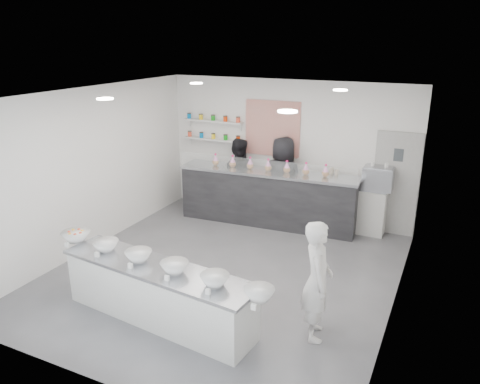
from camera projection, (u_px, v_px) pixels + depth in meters
name	position (u px, v px, depth m)	size (l,w,h in m)	color
floor	(225.00, 272.00, 7.99)	(6.00, 6.00, 0.00)	#515156
ceiling	(223.00, 95.00, 7.04)	(6.00, 6.00, 0.00)	white
back_wall	(287.00, 150.00, 10.09)	(5.50, 5.50, 0.00)	white
left_wall	(92.00, 169.00, 8.64)	(6.00, 6.00, 0.00)	white
right_wall	(402.00, 216.00, 6.40)	(6.00, 6.00, 0.00)	white
back_door	(395.00, 184.00, 9.27)	(0.88, 0.04, 2.10)	#9B9A98
pattern_panel	(272.00, 129.00, 10.07)	(1.25, 0.03, 1.20)	#AE2515
jar_shelf_lower	(214.00, 139.00, 10.68)	(1.45, 0.22, 0.04)	silver
jar_shelf_upper	(213.00, 121.00, 10.55)	(1.45, 0.22, 0.04)	silver
preserve_jars	(213.00, 127.00, 10.58)	(1.45, 0.10, 0.56)	#EF4C2E
downlight_0	(105.00, 99.00, 6.76)	(0.24, 0.24, 0.02)	white
downlight_1	(288.00, 111.00, 5.62)	(0.24, 0.24, 0.02)	white
downlight_2	(196.00, 83.00, 8.99)	(0.24, 0.24, 0.02)	white
downlight_3	(340.00, 90.00, 7.85)	(0.24, 0.24, 0.02)	white
prep_counter	(158.00, 293.00, 6.56)	(3.03, 0.69, 0.83)	silver
back_bar	(268.00, 198.00, 9.92)	(3.79, 0.69, 1.17)	black
sneeze_guard	(263.00, 168.00, 9.39)	(3.73, 0.02, 0.32)	white
espresso_ledge	(353.00, 208.00, 9.59)	(1.30, 0.41, 0.96)	silver
espresso_machine	(378.00, 178.00, 9.19)	(0.58, 0.40, 0.44)	#93969E
cup_stacks	(334.00, 176.00, 9.57)	(0.24, 0.24, 0.31)	tan
prep_bowls	(156.00, 262.00, 6.41)	(3.63, 0.48, 0.15)	white
label_cards	(137.00, 282.00, 5.96)	(3.31, 0.04, 0.07)	white
cookie_bags	(268.00, 165.00, 9.69)	(2.54, 0.14, 0.26)	#F485D3
woman_prep	(317.00, 281.00, 6.07)	(0.60, 0.39, 1.65)	silver
staff_left	(238.00, 177.00, 10.37)	(0.85, 0.66, 1.74)	black
staff_right	(283.00, 180.00, 9.93)	(0.92, 0.60, 1.87)	black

